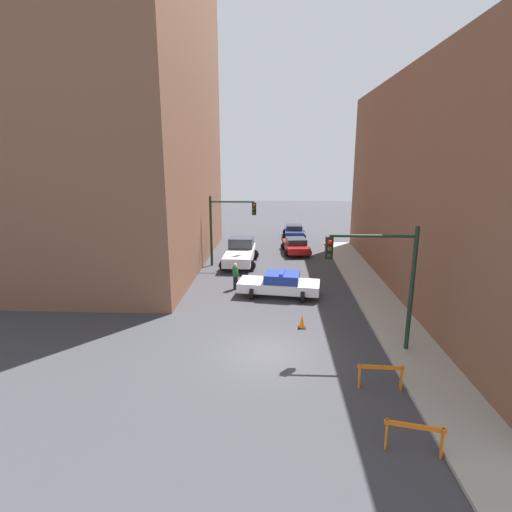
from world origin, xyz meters
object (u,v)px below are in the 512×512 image
object	(u,v)px
parked_car_near	(296,245)
barrier_front	(414,433)
traffic_cone	(302,322)
police_car	(280,284)
parked_car_mid	(294,231)
traffic_light_far	(226,221)
white_truck	(240,252)
traffic_light_near	(384,270)
pedestrian_crossing	(235,276)
barrier_mid	(381,373)

from	to	relation	value
parked_car_near	barrier_front	world-z (taller)	parked_car_near
barrier_front	traffic_cone	xyz separation A→B (m)	(-2.53, 8.19, -0.30)
police_car	parked_car_mid	world-z (taller)	police_car
traffic_light_far	barrier_front	size ratio (longest dim) A/B	3.30
parked_car_near	white_truck	bearing A→B (deg)	-145.31
parked_car_mid	police_car	bearing A→B (deg)	-94.57
white_truck	barrier_front	size ratio (longest dim) A/B	3.46
police_car	white_truck	distance (m)	7.74
traffic_light_near	white_truck	size ratio (longest dim) A/B	0.95
traffic_light_far	pedestrian_crossing	xyz separation A→B (m)	(1.23, -5.47, -2.54)
police_car	pedestrian_crossing	size ratio (longest dim) A/B	2.95
traffic_light_far	traffic_cone	size ratio (longest dim) A/B	7.93
white_truck	parked_car_near	world-z (taller)	white_truck
police_car	parked_car_near	xyz separation A→B (m)	(1.49, 10.89, -0.05)
traffic_light_far	police_car	world-z (taller)	traffic_light_far
parked_car_near	parked_car_mid	world-z (taller)	same
traffic_light_far	police_car	distance (m)	8.14
traffic_light_near	traffic_cone	size ratio (longest dim) A/B	7.93
traffic_light_near	barrier_mid	bearing A→B (deg)	-102.61
police_car	barrier_front	xyz separation A→B (m)	(3.55, -12.71, -0.11)
pedestrian_crossing	traffic_light_near	bearing A→B (deg)	-107.82
parked_car_near	traffic_cone	distance (m)	15.42
traffic_light_far	parked_car_mid	bearing A→B (deg)	63.45
traffic_light_near	white_truck	distance (m)	15.71
traffic_light_far	traffic_cone	distance (m)	12.56
police_car	white_truck	world-z (taller)	white_truck
pedestrian_crossing	barrier_mid	size ratio (longest dim) A/B	1.04
police_car	barrier_front	world-z (taller)	police_car
traffic_light_far	white_truck	bearing A→B (deg)	28.84
traffic_light_far	barrier_front	bearing A→B (deg)	-68.78
traffic_cone	parked_car_near	bearing A→B (deg)	88.29
barrier_mid	barrier_front	bearing A→B (deg)	-87.86
parked_car_near	barrier_mid	bearing A→B (deg)	-90.10
parked_car_mid	traffic_light_far	bearing A→B (deg)	-115.87
pedestrian_crossing	barrier_front	distance (m)	15.18
parked_car_near	barrier_mid	xyz separation A→B (m)	(1.95, -20.46, -0.06)
police_car	parked_car_near	world-z (taller)	police_car
traffic_light_near	police_car	world-z (taller)	traffic_light_near
traffic_light_far	white_truck	xyz separation A→B (m)	(1.01, 0.56, -2.49)
traffic_light_near	parked_car_mid	bearing A→B (deg)	95.74
white_truck	traffic_cone	bearing A→B (deg)	-69.93
pedestrian_crossing	barrier_mid	distance (m)	12.34
parked_car_near	pedestrian_crossing	xyz separation A→B (m)	(-4.20, -9.77, 0.19)
traffic_cone	traffic_light_near	bearing A→B (deg)	-34.86
traffic_light_far	parked_car_near	world-z (taller)	traffic_light_far
white_truck	traffic_cone	distance (m)	12.34
white_truck	traffic_cone	size ratio (longest dim) A/B	8.30
parked_car_mid	white_truck	bearing A→B (deg)	-112.61
police_car	white_truck	bearing A→B (deg)	29.64
police_car	barrier_front	distance (m)	13.19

